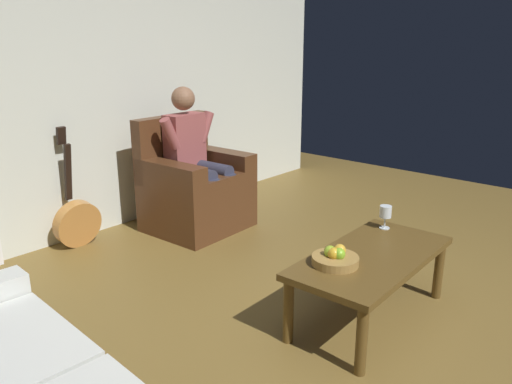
# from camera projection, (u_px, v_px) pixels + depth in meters

# --- Properties ---
(ground_plane) EXTENTS (7.37, 7.37, 0.00)m
(ground_plane) POSITION_uv_depth(u_px,v_px,m) (443.00, 358.00, 2.73)
(ground_plane) COLOR brown
(wall_back) EXTENTS (5.75, 0.06, 2.57)m
(wall_back) POSITION_uv_depth(u_px,v_px,m) (101.00, 84.00, 4.31)
(wall_back) COLOR silver
(wall_back) RESTS_ON ground
(armchair) EXTENTS (0.84, 0.76, 1.00)m
(armchair) POSITION_uv_depth(u_px,v_px,m) (194.00, 190.00, 4.54)
(armchair) COLOR #4D2D18
(armchair) RESTS_ON ground
(person_seated) EXTENTS (0.62, 0.60, 1.26)m
(person_seated) POSITION_uv_depth(u_px,v_px,m) (196.00, 155.00, 4.43)
(person_seated) COLOR #954946
(person_seated) RESTS_ON ground
(coffee_table) EXTENTS (1.16, 0.59, 0.42)m
(coffee_table) POSITION_uv_depth(u_px,v_px,m) (371.00, 263.00, 3.03)
(coffee_table) COLOR brown
(coffee_table) RESTS_ON ground
(guitar) EXTENTS (0.39, 0.21, 0.99)m
(guitar) POSITION_uv_depth(u_px,v_px,m) (77.00, 220.00, 4.16)
(guitar) COLOR #B97938
(guitar) RESTS_ON ground
(wine_glass_near) EXTENTS (0.08, 0.08, 0.16)m
(wine_glass_near) POSITION_uv_depth(u_px,v_px,m) (385.00, 213.00, 3.39)
(wine_glass_near) COLOR silver
(wine_glass_near) RESTS_ON coffee_table
(fruit_bowl) EXTENTS (0.27, 0.27, 0.11)m
(fruit_bowl) POSITION_uv_depth(u_px,v_px,m) (335.00, 258.00, 2.87)
(fruit_bowl) COLOR olive
(fruit_bowl) RESTS_ON coffee_table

